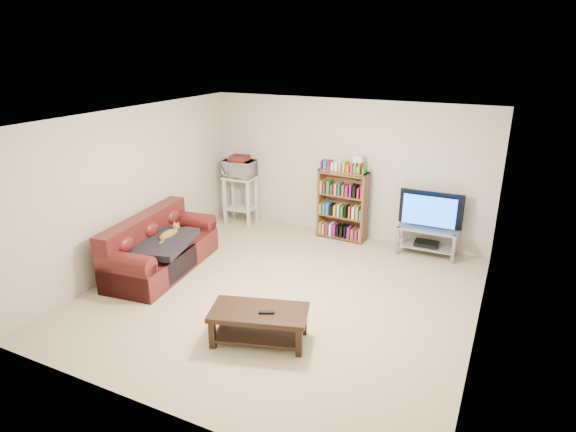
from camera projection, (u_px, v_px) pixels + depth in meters
The scene contains 19 objects.
floor at pixel (282, 294), 6.63m from camera, with size 5.00×5.00×0.00m, color beige.
ceiling at pixel (281, 119), 5.82m from camera, with size 5.00×5.00×0.00m, color white.
wall_back at pixel (346, 169), 8.35m from camera, with size 5.00×5.00×0.00m, color beige.
wall_front at pixel (151, 299), 4.11m from camera, with size 5.00×5.00×0.00m, color beige.
wall_left at pixel (133, 188), 7.25m from camera, with size 5.00×5.00×0.00m, color beige.
wall_right at pixel (488, 245), 5.20m from camera, with size 5.00×5.00×0.00m, color beige.
sofa at pixel (158, 251), 7.28m from camera, with size 1.08×2.06×0.84m.
blanket at pixel (162, 243), 7.04m from camera, with size 0.76×0.99×0.10m, color black.
cat at pixel (169, 235), 7.17m from camera, with size 0.22×0.54×0.16m, color brown, non-canonical shape.
coffee_table at pixel (259, 319), 5.50m from camera, with size 1.22×0.85×0.40m.
remote at pixel (267, 312), 5.40m from camera, with size 0.18×0.05×0.02m, color black.
tv_stand at pixel (427, 236), 7.77m from camera, with size 0.94×0.43×0.47m.
television at pixel (430, 211), 7.63m from camera, with size 1.01×0.13×0.58m, color black.
dvd_player at pixel (426, 244), 7.82m from camera, with size 0.37×0.26×0.06m, color black.
bookshelf at pixel (342, 204), 8.31m from camera, with size 0.87×0.32×1.24m.
shelf_clutter at pixel (350, 165), 8.04m from camera, with size 0.63×0.20×0.28m.
microwave_stand at pixel (240, 194), 9.07m from camera, with size 0.60×0.45×0.92m.
microwave at pixel (240, 169), 8.90m from camera, with size 0.57×0.38×0.31m, color silver.
game_boxes at pixel (239, 159), 8.84m from camera, with size 0.33×0.29×0.05m, color maroon.
Camera 1 is at (2.63, -5.26, 3.26)m, focal length 30.00 mm.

